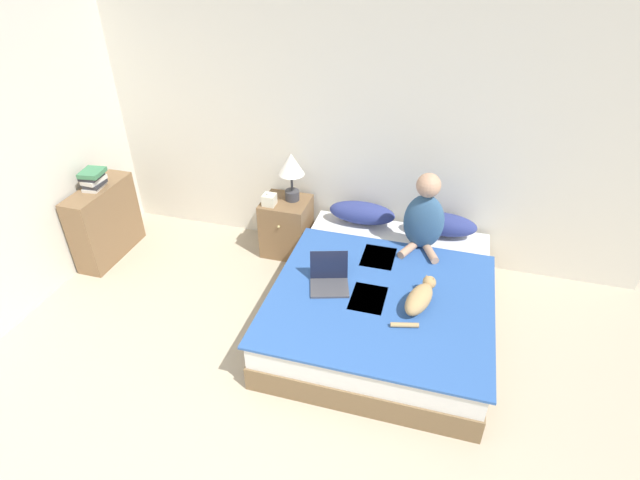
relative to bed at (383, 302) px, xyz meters
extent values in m
cube|color=beige|center=(-0.65, 1.09, 1.06)|extent=(5.72, 0.05, 2.55)
cube|color=brown|center=(0.00, 0.01, -0.10)|extent=(1.68, 2.03, 0.22)
cube|color=silver|center=(0.00, 0.01, 0.10)|extent=(1.66, 2.00, 0.19)
cube|color=#2D569E|center=(0.00, -0.20, 0.21)|extent=(1.73, 1.62, 0.02)
cube|color=#5B9384|center=(-0.11, 0.33, 0.21)|extent=(0.28, 0.34, 0.01)
cube|color=#5B9384|center=(-0.45, -0.07, 0.21)|extent=(0.22, 0.31, 0.01)
cube|color=#5B9384|center=(-0.09, -0.24, 0.21)|extent=(0.27, 0.35, 0.01)
ellipsoid|color=navy|center=(-0.38, 0.87, 0.32)|extent=(0.64, 0.25, 0.21)
ellipsoid|color=navy|center=(0.38, 0.87, 0.32)|extent=(0.64, 0.25, 0.21)
ellipsoid|color=#33567A|center=(0.22, 0.59, 0.48)|extent=(0.35, 0.19, 0.53)
sphere|color=tan|center=(0.22, 0.59, 0.84)|extent=(0.21, 0.21, 0.21)
cylinder|color=tan|center=(0.13, 0.47, 0.25)|extent=(0.17, 0.25, 0.07)
cylinder|color=tan|center=(0.32, 0.47, 0.25)|extent=(0.17, 0.25, 0.07)
ellipsoid|color=tan|center=(0.29, -0.24, 0.30)|extent=(0.26, 0.41, 0.16)
sphere|color=tan|center=(0.35, -0.05, 0.32)|extent=(0.11, 0.11, 0.11)
cone|color=tan|center=(0.32, -0.04, 0.36)|extent=(0.05, 0.05, 0.05)
cone|color=tan|center=(0.38, -0.05, 0.36)|extent=(0.05, 0.05, 0.05)
cylinder|color=tan|center=(0.23, -0.48, 0.24)|extent=(0.21, 0.08, 0.04)
cube|color=#424247|center=(-0.41, -0.21, 0.23)|extent=(0.36, 0.32, 0.02)
cube|color=black|center=(-0.46, -0.07, 0.35)|extent=(0.31, 0.15, 0.24)
cube|color=brown|center=(-1.13, 0.80, 0.08)|extent=(0.45, 0.42, 0.58)
sphere|color=tan|center=(-1.13, 0.58, 0.21)|extent=(0.03, 0.03, 0.03)
cylinder|color=#38383D|center=(-1.08, 0.85, 0.42)|extent=(0.14, 0.14, 0.10)
cylinder|color=#38383D|center=(-1.08, 0.85, 0.56)|extent=(0.02, 0.02, 0.18)
cone|color=white|center=(-1.08, 0.85, 0.75)|extent=(0.25, 0.25, 0.21)
cube|color=beige|center=(-1.26, 0.69, 0.43)|extent=(0.12, 0.12, 0.11)
ellipsoid|color=white|center=(-1.26, 0.69, 0.50)|extent=(0.06, 0.04, 0.03)
cube|color=brown|center=(-2.84, 0.25, 0.17)|extent=(0.26, 0.79, 0.76)
cube|color=beige|center=(-2.85, 0.24, 0.57)|extent=(0.17, 0.23, 0.03)
cube|color=#2D2D33|center=(-2.83, 0.24, 0.60)|extent=(0.16, 0.21, 0.04)
cube|color=beige|center=(-2.84, 0.25, 0.64)|extent=(0.15, 0.22, 0.04)
cube|color=#2D2D33|center=(-2.85, 0.24, 0.67)|extent=(0.18, 0.20, 0.03)
cube|color=#3D7A51|center=(-2.84, 0.25, 0.71)|extent=(0.22, 0.24, 0.04)
camera|label=1|loc=(0.36, -3.23, 2.76)|focal=28.00mm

